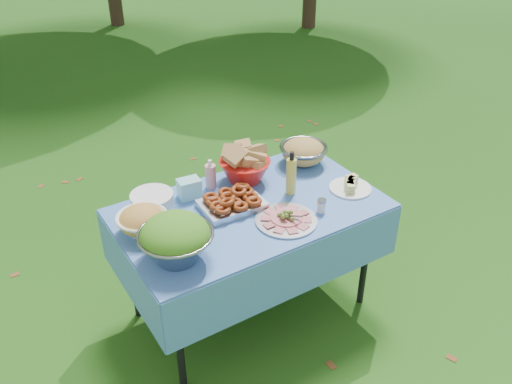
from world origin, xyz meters
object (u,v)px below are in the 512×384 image
at_px(plate_stack, 152,200).
at_px(bread_bowl, 245,165).
at_px(picnic_table, 251,260).
at_px(pasta_bowl_steel, 303,151).
at_px(salad_bowl, 176,239).
at_px(oil_bottle, 291,173).
at_px(charcuterie_platter, 286,215).

distance_m(plate_stack, bread_bowl, 0.59).
xyz_separation_m(picnic_table, pasta_bowl_steel, (0.55, 0.26, 0.46)).
bearing_deg(plate_stack, picnic_table, -33.51).
relative_size(salad_bowl, plate_stack, 1.52).
bearing_deg(plate_stack, oil_bottle, -22.14).
relative_size(plate_stack, bread_bowl, 0.78).
distance_m(salad_bowl, oil_bottle, 0.83).
height_order(bread_bowl, charcuterie_platter, bread_bowl).
height_order(picnic_table, charcuterie_platter, charcuterie_platter).
relative_size(pasta_bowl_steel, charcuterie_platter, 0.89).
distance_m(picnic_table, salad_bowl, 0.76).
distance_m(plate_stack, charcuterie_platter, 0.75).
height_order(bread_bowl, oil_bottle, oil_bottle).
xyz_separation_m(picnic_table, oil_bottle, (0.28, 0.00, 0.51)).
distance_m(picnic_table, pasta_bowl_steel, 0.76).
bearing_deg(bread_bowl, oil_bottle, -60.54).
relative_size(salad_bowl, pasta_bowl_steel, 1.23).
distance_m(salad_bowl, pasta_bowl_steel, 1.18).
height_order(picnic_table, bread_bowl, bread_bowl).
xyz_separation_m(picnic_table, salad_bowl, (-0.53, -0.19, 0.50)).
xyz_separation_m(salad_bowl, pasta_bowl_steel, (1.09, 0.45, -0.04)).
relative_size(bread_bowl, oil_bottle, 1.16).
height_order(picnic_table, oil_bottle, oil_bottle).
relative_size(picnic_table, oil_bottle, 5.52).
xyz_separation_m(bread_bowl, oil_bottle, (0.15, -0.26, 0.03)).
height_order(salad_bowl, bread_bowl, salad_bowl).
bearing_deg(salad_bowl, oil_bottle, 13.67).
relative_size(salad_bowl, charcuterie_platter, 1.09).
bearing_deg(charcuterie_platter, plate_stack, 136.48).
distance_m(plate_stack, oil_bottle, 0.79).
xyz_separation_m(bread_bowl, pasta_bowl_steel, (0.42, -0.01, -0.02)).
bearing_deg(charcuterie_platter, picnic_table, 112.88).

